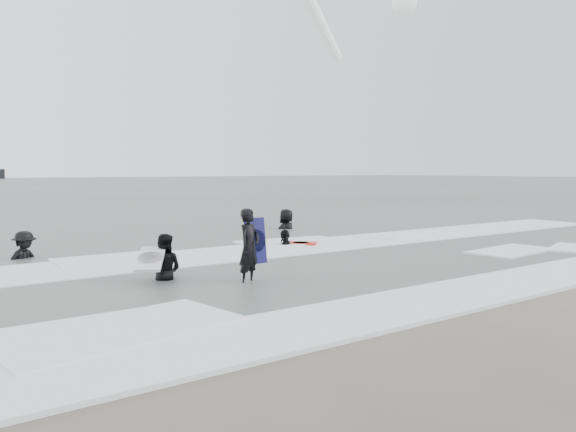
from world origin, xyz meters
TOP-DOWN VIEW (x-y plane):
  - ground at (0.00, 0.00)m, footprint 320.00×320.00m
  - surfer_centre at (-2.68, 2.53)m, footprint 0.68×0.59m
  - surfer_wading at (-3.98, 3.81)m, footprint 0.96×0.94m
  - surfer_breaker at (-5.87, 8.36)m, footprint 1.20×0.99m
  - surfer_right_near at (0.94, 6.49)m, footprint 0.98×1.02m
  - surfer_right_far at (3.78, 10.54)m, footprint 1.14×1.09m
  - surf_foam at (0.00, 3.70)m, footprint 30.03×9.06m
  - bodyboards at (-1.77, 4.24)m, footprint 6.77×4.26m

SIDE VIEW (x-z plane):
  - ground at x=0.00m, z-range 0.00..0.00m
  - surfer_centre at x=-2.68m, z-range -0.78..0.78m
  - surfer_wading at x=-3.98m, z-range -0.78..0.78m
  - surfer_breaker at x=-5.87m, z-range -0.81..0.81m
  - surfer_right_near at x=0.94m, z-range -0.85..0.85m
  - surfer_right_far at x=3.78m, z-range -0.98..0.98m
  - surf_foam at x=0.00m, z-range 0.00..0.08m
  - bodyboards at x=-1.77m, z-range -0.13..1.12m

